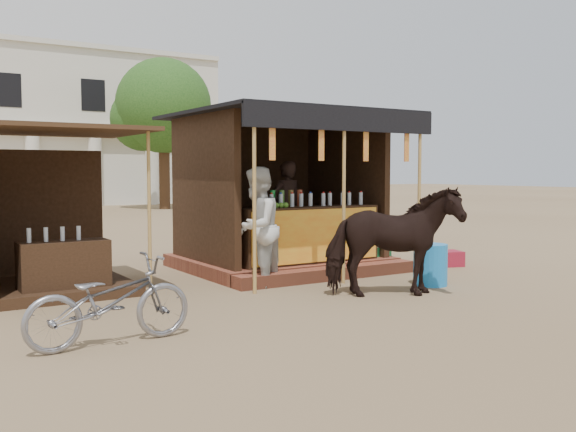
# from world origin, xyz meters

# --- Properties ---
(ground) EXTENTS (120.00, 120.00, 0.00)m
(ground) POSITION_xyz_m (0.00, 0.00, 0.00)
(ground) COLOR #846B4C
(ground) RESTS_ON ground
(main_stall) EXTENTS (3.60, 3.61, 2.78)m
(main_stall) POSITION_xyz_m (1.01, 3.36, 1.03)
(main_stall) COLOR brown
(main_stall) RESTS_ON ground
(secondary_stall) EXTENTS (2.40, 2.40, 2.38)m
(secondary_stall) POSITION_xyz_m (-3.17, 3.24, 0.85)
(secondary_stall) COLOR #392214
(secondary_stall) RESTS_ON ground
(cow) EXTENTS (2.03, 1.53, 1.56)m
(cow) POSITION_xyz_m (0.93, 0.31, 0.78)
(cow) COLOR black
(cow) RESTS_ON ground
(motorbike) EXTENTS (1.75, 0.68, 0.90)m
(motorbike) POSITION_xyz_m (-3.19, -0.07, 0.45)
(motorbike) COLOR gray
(motorbike) RESTS_ON ground
(bystander) EXTENTS (1.13, 1.10, 1.83)m
(bystander) POSITION_xyz_m (-0.30, 2.00, 0.92)
(bystander) COLOR beige
(bystander) RESTS_ON ground
(blue_barrel) EXTENTS (0.67, 0.67, 0.64)m
(blue_barrel) POSITION_xyz_m (2.04, 0.70, 0.32)
(blue_barrel) COLOR #1B7DCC
(blue_barrel) RESTS_ON ground
(red_crate) EXTENTS (0.51, 0.55, 0.28)m
(red_crate) POSITION_xyz_m (3.83, 2.00, 0.14)
(red_crate) COLOR maroon
(red_crate) RESTS_ON ground
(cooler) EXTENTS (0.74, 0.60, 0.46)m
(cooler) POSITION_xyz_m (2.46, 2.60, 0.23)
(cooler) COLOR #1A753C
(cooler) RESTS_ON ground
(tree) EXTENTS (4.50, 4.40, 7.00)m
(tree) POSITION_xyz_m (5.81, 22.14, 4.63)
(tree) COLOR #382314
(tree) RESTS_ON ground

